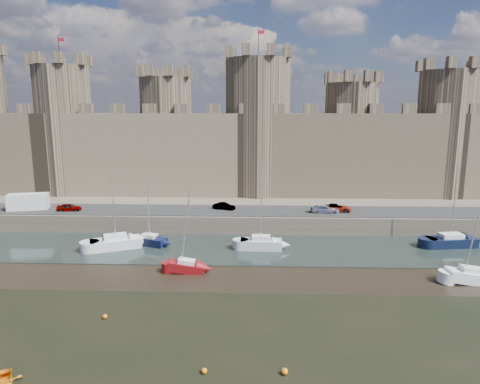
% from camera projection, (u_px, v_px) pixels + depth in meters
% --- Properties ---
extents(ground, '(160.00, 160.00, 0.00)m').
position_uv_depth(ground, '(230.00, 360.00, 29.75)').
color(ground, black).
rests_on(ground, ground).
extents(water_channel, '(160.00, 12.00, 0.08)m').
position_uv_depth(water_channel, '(242.00, 249.00, 53.30)').
color(water_channel, black).
rests_on(water_channel, ground).
extents(quay, '(160.00, 60.00, 2.50)m').
position_uv_depth(quay, '(247.00, 188.00, 88.39)').
color(quay, '#4C443A').
rests_on(quay, ground).
extents(road, '(160.00, 7.00, 0.10)m').
position_uv_depth(road, '(244.00, 211.00, 62.63)').
color(road, black).
rests_on(road, quay).
extents(castle, '(108.50, 11.00, 29.00)m').
position_uv_depth(castle, '(243.00, 141.00, 74.66)').
color(castle, '#42382B').
rests_on(castle, quay).
extents(car_0, '(3.54, 1.66, 1.17)m').
position_uv_depth(car_0, '(69.00, 207.00, 62.34)').
color(car_0, gray).
rests_on(car_0, quay).
extents(car_1, '(3.51, 2.13, 1.09)m').
position_uv_depth(car_1, '(224.00, 206.00, 63.21)').
color(car_1, gray).
rests_on(car_1, quay).
extents(car_2, '(4.15, 1.77, 1.19)m').
position_uv_depth(car_2, '(325.00, 209.00, 61.18)').
color(car_2, gray).
rests_on(car_2, quay).
extents(car_3, '(4.37, 2.02, 1.21)m').
position_uv_depth(car_3, '(336.00, 208.00, 61.84)').
color(car_3, gray).
rests_on(car_3, quay).
extents(van, '(5.93, 3.54, 2.42)m').
position_uv_depth(van, '(28.00, 202.00, 63.07)').
color(van, silver).
rests_on(van, quay).
extents(sailboat_0, '(6.55, 4.63, 11.42)m').
position_uv_depth(sailboat_0, '(116.00, 242.00, 53.22)').
color(sailboat_0, silver).
rests_on(sailboat_0, ground).
extents(sailboat_1, '(4.79, 3.25, 8.95)m').
position_uv_depth(sailboat_1, '(150.00, 240.00, 54.68)').
color(sailboat_1, black).
rests_on(sailboat_1, ground).
extents(sailboat_2, '(5.17, 2.16, 11.03)m').
position_uv_depth(sailboat_2, '(261.00, 243.00, 52.95)').
color(sailboat_2, silver).
rests_on(sailboat_2, ground).
extents(sailboat_3, '(6.34, 3.14, 10.66)m').
position_uv_depth(sailboat_3, '(451.00, 241.00, 54.01)').
color(sailboat_3, black).
rests_on(sailboat_3, ground).
extents(sailboat_4, '(3.95, 1.60, 9.16)m').
position_uv_depth(sailboat_4, '(187.00, 266.00, 45.61)').
color(sailboat_4, maroon).
rests_on(sailboat_4, ground).
extents(sailboat_5, '(4.80, 1.98, 10.26)m').
position_uv_depth(sailboat_5, '(471.00, 275.00, 42.90)').
color(sailboat_5, white).
rests_on(sailboat_5, ground).
extents(buoy_1, '(0.42, 0.42, 0.42)m').
position_uv_depth(buoy_1, '(105.00, 316.00, 35.52)').
color(buoy_1, '#FB620B').
rests_on(buoy_1, ground).
extents(buoy_2, '(0.46, 0.46, 0.46)m').
position_uv_depth(buoy_2, '(285.00, 371.00, 28.04)').
color(buoy_2, orange).
rests_on(buoy_2, ground).
extents(buoy_4, '(0.40, 0.40, 0.40)m').
position_uv_depth(buoy_4, '(204.00, 371.00, 28.14)').
color(buoy_4, orange).
rests_on(buoy_4, ground).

